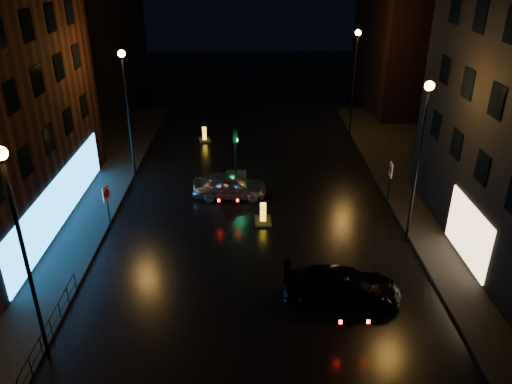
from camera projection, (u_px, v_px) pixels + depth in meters
ground at (258, 320)px, 20.42m from camera, size 120.00×120.00×0.00m
pavement_left at (1, 224)px, 27.38m from camera, size 12.00×44.00×0.15m
pavement_right at (506, 220)px, 27.78m from camera, size 12.00×44.00×0.15m
building_far_left at (87, 26)px, 48.60m from camera, size 8.00×16.00×14.00m
building_far_right at (411, 40)px, 46.78m from camera, size 8.00×14.00×12.00m
street_lamp_lnear at (18, 228)px, 16.08m from camera, size 0.44×0.44×8.37m
street_lamp_lfar at (126, 97)px, 30.47m from camera, size 0.44×0.44×8.37m
street_lamp_rnear at (421, 140)px, 23.49m from camera, size 0.44×0.44×8.37m
street_lamp_rfar at (355, 68)px, 37.88m from camera, size 0.44×0.44×8.37m
traffic_signal at (236, 172)px, 32.77m from camera, size 1.40×2.40×3.45m
guard_railing at (50, 324)px, 19.08m from camera, size 0.05×6.04×1.00m
silver_hatchback at (230, 185)px, 30.30m from camera, size 4.49×1.92×1.51m
dark_sedan at (342, 286)px, 21.30m from camera, size 5.13×2.34×1.45m
bollard_near at (263, 218)px, 27.63m from camera, size 0.94×1.38×1.18m
bollard_far at (205, 138)px, 39.47m from camera, size 1.11×1.44×1.13m
road_sign_left at (107, 197)px, 26.42m from camera, size 0.24×0.59×2.47m
road_sign_right at (391, 173)px, 28.94m from camera, size 0.11×0.63×2.62m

